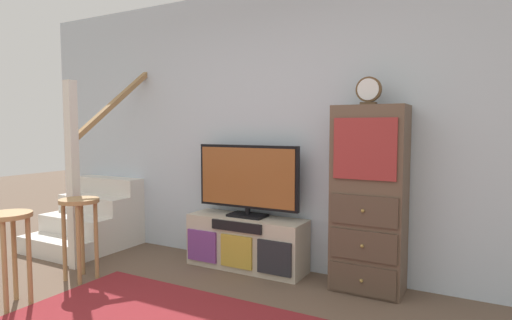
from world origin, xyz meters
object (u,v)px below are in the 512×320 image
at_px(media_console, 246,243).
at_px(desk_clock, 369,91).
at_px(side_cabinet, 369,199).
at_px(bar_stool_near, 9,237).
at_px(bar_stool_far, 80,220).
at_px(television, 247,179).

xyz_separation_m(media_console, desk_clock, (1.15, -0.00, 1.40)).
xyz_separation_m(side_cabinet, bar_stool_near, (-2.29, -1.63, -0.23)).
bearing_deg(media_console, bar_stool_far, -139.72).
bearing_deg(bar_stool_far, side_cabinet, 23.03).
height_order(television, bar_stool_near, television).
distance_m(bar_stool_near, bar_stool_far, 0.65).
bearing_deg(desk_clock, bar_stool_far, -157.14).
distance_m(media_console, side_cabinet, 1.27).
height_order(side_cabinet, bar_stool_near, side_cabinet).
distance_m(desk_clock, bar_stool_near, 3.00).
bearing_deg(side_cabinet, bar_stool_far, -156.97).
bearing_deg(media_console, bar_stool_near, -124.74).
relative_size(desk_clock, bar_stool_far, 0.31).
distance_m(television, side_cabinet, 1.17).
xyz_separation_m(television, desk_clock, (1.15, -0.03, 0.78)).
relative_size(desk_clock, bar_stool_near, 0.32).
bearing_deg(bar_stool_near, media_console, 55.26).
bearing_deg(desk_clock, television, 178.57).
bearing_deg(side_cabinet, desk_clock, -137.60).
height_order(desk_clock, bar_stool_far, desk_clock).
height_order(media_console, bar_stool_near, bar_stool_near).
relative_size(media_console, side_cabinet, 0.76).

